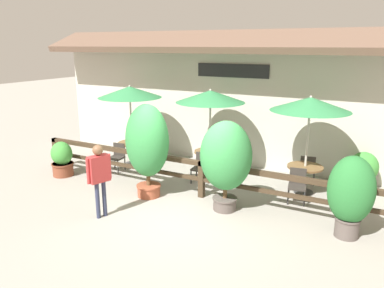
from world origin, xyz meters
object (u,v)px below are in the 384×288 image
potted_plant_broad_leaf (364,168)px  patio_umbrella_middle (210,97)px  pedestrian (99,171)px  potted_plant_corner_fern (62,159)px  chair_far_wallside (307,168)px  chair_near_streetside (117,156)px  dining_table_near (132,147)px  chair_middle_streetside (201,166)px  potted_plant_tall_tropical (147,143)px  patio_umbrella_far (310,104)px  potted_plant_small_flowering (226,158)px  chair_middle_wallside (221,154)px  dining_table_middle (210,156)px  chair_near_wallside (147,146)px  dining_table_far (305,171)px  potted_plant_entrance_palm (351,193)px  patio_umbrella_near (130,92)px

potted_plant_broad_leaf → patio_umbrella_middle: bearing=-168.3°
pedestrian → potted_plant_corner_fern: bearing=-99.5°
chair_far_wallside → pedestrian: bearing=39.1°
chair_near_streetside → dining_table_near: bearing=81.4°
chair_middle_streetside → potted_plant_broad_leaf: (4.08, 1.53, 0.14)m
dining_table_near → potted_plant_broad_leaf: 6.87m
potted_plant_tall_tropical → pedestrian: size_ratio=1.42×
patio_umbrella_far → potted_plant_small_flowering: size_ratio=1.20×
chair_middle_streetside → chair_middle_wallside: size_ratio=1.00×
patio_umbrella_far → dining_table_middle: bearing=177.6°
chair_near_wallside → chair_middle_wallside: bearing=-173.8°
chair_far_wallside → pedestrian: 5.68m
dining_table_middle → dining_table_far: same height
potted_plant_small_flowering → potted_plant_entrance_palm: bearing=-0.6°
chair_near_wallside → potted_plant_corner_fern: size_ratio=0.81×
chair_near_streetside → dining_table_middle: (2.70, 0.96, 0.12)m
potted_plant_corner_fern → potted_plant_small_flowering: bearing=0.5°
chair_middle_streetside → potted_plant_broad_leaf: size_ratio=0.81×
dining_table_far → pedestrian: (-3.73, -3.60, 0.50)m
potted_plant_corner_fern → potted_plant_small_flowering: size_ratio=0.48×
chair_near_wallside → dining_table_far: chair_near_wallside is taller
pedestrian → chair_middle_wallside: bearing=-173.2°
pedestrian → chair_middle_streetside: bearing=-178.2°
patio_umbrella_near → potted_plant_small_flowering: size_ratio=1.20×
potted_plant_corner_fern → potted_plant_broad_leaf: size_ratio=1.00×
dining_table_far → chair_far_wallside: size_ratio=1.09×
chair_middle_streetside → potted_plant_small_flowering: 2.08m
dining_table_middle → chair_middle_streetside: size_ratio=1.09×
chair_near_streetside → potted_plant_small_flowering: potted_plant_small_flowering is taller
potted_plant_tall_tropical → potted_plant_small_flowering: bearing=4.3°
chair_far_wallside → potted_plant_corner_fern: size_ratio=0.81×
dining_table_near → dining_table_far: same height
potted_plant_broad_leaf → pedestrian: size_ratio=0.61×
patio_umbrella_far → pedestrian: (-3.73, -3.60, -1.26)m
chair_far_wallside → potted_plant_broad_leaf: potted_plant_broad_leaf is taller
dining_table_near → potted_plant_broad_leaf: (6.78, 1.11, 0.01)m
dining_table_middle → potted_plant_corner_fern: potted_plant_corner_fern is taller
chair_near_wallside → potted_plant_entrance_palm: size_ratio=0.49×
dining_table_near → dining_table_middle: same height
dining_table_near → patio_umbrella_near: bearing=0.0°
patio_umbrella_middle → chair_middle_wallside: bearing=83.6°
dining_table_far → potted_plant_small_flowering: potted_plant_small_flowering is taller
dining_table_near → chair_near_streetside: (-0.05, -0.71, -0.12)m
chair_near_wallside → potted_plant_small_flowering: 4.76m
dining_table_near → chair_middle_streetside: 2.74m
chair_middle_streetside → pedestrian: size_ratio=0.49×
chair_near_streetside → chair_middle_wallside: 3.23m
patio_umbrella_near → chair_middle_wallside: size_ratio=3.07×
chair_middle_wallside → patio_umbrella_far: patio_umbrella_far is taller
chair_near_wallside → potted_plant_small_flowering: (3.95, -2.52, 0.81)m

